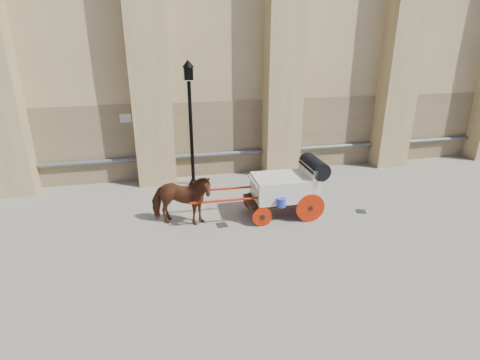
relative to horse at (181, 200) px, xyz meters
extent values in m
plane|color=gray|center=(0.37, 0.20, -0.81)|extent=(90.00, 90.00, 0.00)
cube|color=olive|center=(2.37, 4.35, 0.69)|extent=(44.00, 0.35, 3.00)
cylinder|color=#59595B|center=(2.37, 4.08, 0.09)|extent=(42.00, 0.18, 0.18)
cube|color=beige|center=(-1.63, 4.17, 1.69)|extent=(0.42, 0.04, 0.32)
imported|color=brown|center=(0.00, 0.00, 0.00)|extent=(2.08, 1.40, 1.61)
cube|color=black|center=(3.09, -0.02, -0.25)|extent=(2.23, 1.05, 0.12)
cube|color=beige|center=(3.19, -0.03, 0.15)|extent=(1.93, 1.29, 0.70)
cube|color=beige|center=(3.95, -0.04, 0.55)|extent=(0.18, 1.26, 0.55)
cube|color=beige|center=(2.34, -0.01, 0.40)|extent=(0.37, 1.11, 0.10)
cylinder|color=black|center=(4.15, -0.05, 0.75)|extent=(0.59, 1.27, 0.56)
cylinder|color=#AD1D06|center=(3.83, -0.66, -0.35)|extent=(0.90, 0.08, 0.90)
cylinder|color=#AD1D06|center=(3.86, 0.58, -0.35)|extent=(0.90, 0.08, 0.90)
cylinder|color=#AD1D06|center=(2.33, -0.63, -0.50)|extent=(0.60, 0.07, 0.60)
cylinder|color=#AD1D06|center=(2.36, 0.61, -0.50)|extent=(0.60, 0.07, 0.60)
cylinder|color=#AD1D06|center=(1.43, -0.44, 0.05)|extent=(2.41, 0.12, 0.07)
cylinder|color=#AD1D06|center=(1.45, 0.46, 0.05)|extent=(2.41, 0.12, 0.07)
cylinder|color=#2338BF|center=(2.88, -0.72, -0.05)|extent=(0.26, 0.26, 0.26)
cylinder|color=black|center=(0.69, 3.21, 1.14)|extent=(0.13, 0.13, 3.88)
cone|color=black|center=(0.69, 3.21, -0.61)|extent=(0.39, 0.39, 0.39)
cube|color=black|center=(0.69, 3.21, 3.35)|extent=(0.30, 0.30, 0.45)
cone|color=black|center=(0.69, 3.21, 3.67)|extent=(0.43, 0.43, 0.26)
cube|color=black|center=(1.16, -0.32, -0.80)|extent=(0.35, 0.35, 0.01)
cube|color=black|center=(5.73, -0.39, -0.80)|extent=(0.41, 0.41, 0.01)
camera|label=1|loc=(-0.55, -10.25, 4.45)|focal=28.00mm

